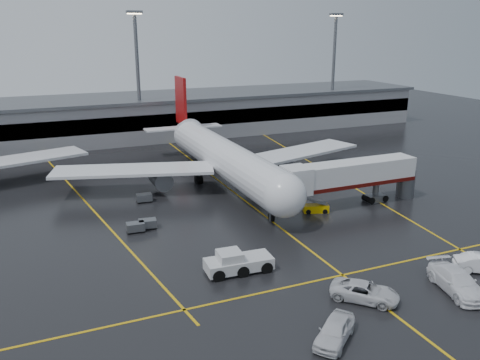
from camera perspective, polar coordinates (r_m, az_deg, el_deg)
name	(u,v)px	position (r m, az deg, el deg)	size (l,w,h in m)	color
ground	(248,203)	(66.44, 0.91, -2.64)	(220.00, 220.00, 0.00)	black
apron_line_centre	(248,203)	(66.44, 0.91, -2.63)	(0.25, 90.00, 0.02)	gold
apron_line_stop	(343,275)	(48.81, 11.62, -10.58)	(60.00, 0.25, 0.02)	gold
apron_line_left	(83,200)	(70.99, -17.44, -2.14)	(0.25, 70.00, 0.02)	gold
apron_line_right	(323,170)	(83.05, 9.50, 1.16)	(0.25, 70.00, 0.02)	gold
terminal	(158,115)	(109.63, -9.36, 7.31)	(122.00, 19.00, 8.60)	gray
light_mast_mid	(138,70)	(101.57, -11.61, 12.21)	(3.00, 1.20, 25.45)	#595B60
light_mast_right	(334,64)	(119.09, 10.64, 12.92)	(3.00, 1.20, 25.45)	#595B60
main_airliner	(221,156)	(73.81, -2.13, 2.77)	(48.80, 45.60, 14.10)	silver
jet_bridge	(351,177)	(65.95, 12.55, 0.38)	(19.90, 3.40, 6.05)	silver
pushback_tractor	(237,263)	(48.06, -0.36, -9.45)	(6.54, 3.08, 2.29)	silver
belt_loader	(316,208)	(63.82, 8.64, -3.21)	(3.42, 2.31, 2.00)	#CB9F05
service_van_a	(365,292)	(44.80, 14.05, -12.25)	(2.66, 5.77, 1.60)	silver
service_van_b	(457,281)	(48.65, 23.52, -10.55)	(2.73, 6.71, 1.95)	white
service_van_d	(335,331)	(39.17, 10.75, -16.53)	(2.05, 5.08, 1.73)	silver
baggage_cart_a	(148,223)	(58.94, -10.50, -4.90)	(2.13, 1.51, 1.12)	#595B60
baggage_cart_b	(135,227)	(58.25, -11.84, -5.25)	(2.08, 1.42, 1.12)	#595B60
baggage_cart_c	(144,197)	(67.85, -10.88, -1.97)	(2.07, 1.41, 1.12)	#595B60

